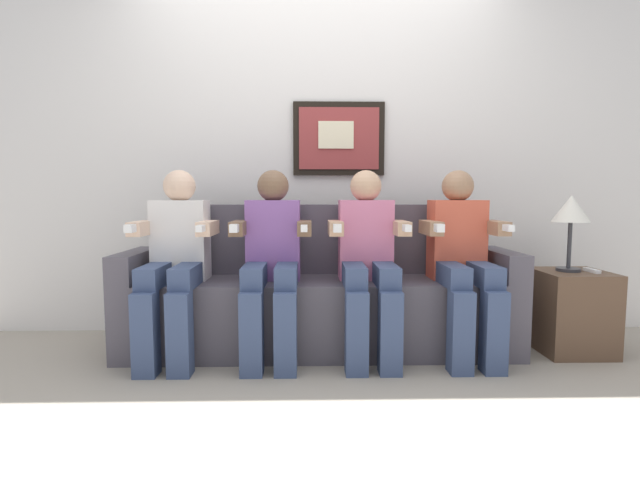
{
  "coord_description": "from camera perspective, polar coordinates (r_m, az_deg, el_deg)",
  "views": [
    {
      "loc": [
        -0.06,
        -2.55,
        0.95
      ],
      "look_at": [
        0.0,
        0.15,
        0.7
      ],
      "focal_mm": 26.23,
      "sensor_mm": 36.0,
      "label": 1
    }
  ],
  "objects": [
    {
      "name": "ground_plane",
      "position": [
        2.72,
        0.07,
        -15.14
      ],
      "size": [
        6.22,
        6.22,
        0.0
      ],
      "primitive_type": "plane",
      "color": "#9E9384"
    },
    {
      "name": "back_wall_assembly",
      "position": [
        3.33,
        -0.18,
        11.34
      ],
      "size": [
        4.79,
        0.1,
        2.6
      ],
      "color": "silver",
      "rests_on": "ground_plane"
    },
    {
      "name": "couch",
      "position": [
        2.95,
        -0.08,
        -7.21
      ],
      "size": [
        2.39,
        0.58,
        0.9
      ],
      "color": "#514C56",
      "rests_on": "ground_plane"
    },
    {
      "name": "person_leftmost",
      "position": [
        2.84,
        -17.21,
        -1.91
      ],
      "size": [
        0.46,
        0.56,
        1.11
      ],
      "color": "white",
      "rests_on": "ground_plane"
    },
    {
      "name": "person_left_center",
      "position": [
        2.74,
        -5.87,
        -1.95
      ],
      "size": [
        0.46,
        0.56,
        1.11
      ],
      "color": "#8C59A5",
      "rests_on": "ground_plane"
    },
    {
      "name": "person_right_center",
      "position": [
        2.75,
        5.83,
        -1.92
      ],
      "size": [
        0.46,
        0.56,
        1.11
      ],
      "color": "pink",
      "rests_on": "ground_plane"
    },
    {
      "name": "person_rightmost",
      "position": [
        2.87,
        16.98,
        -1.82
      ],
      "size": [
        0.46,
        0.56,
        1.11
      ],
      "color": "#D8593F",
      "rests_on": "ground_plane"
    },
    {
      "name": "side_table_right",
      "position": [
        3.28,
        28.34,
        -7.69
      ],
      "size": [
        0.4,
        0.4,
        0.5
      ],
      "color": "brown",
      "rests_on": "ground_plane"
    },
    {
      "name": "table_lamp",
      "position": [
        3.19,
        28.3,
        3.01
      ],
      "size": [
        0.22,
        0.22,
        0.46
      ],
      "color": "#333338",
      "rests_on": "side_table_right"
    },
    {
      "name": "spare_remote_on_table",
      "position": [
        3.24,
        30.24,
        -3.24
      ],
      "size": [
        0.04,
        0.13,
        0.02
      ],
      "primitive_type": "cube",
      "color": "white",
      "rests_on": "side_table_right"
    }
  ]
}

